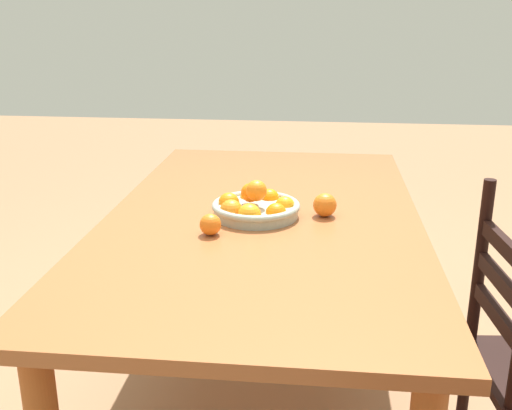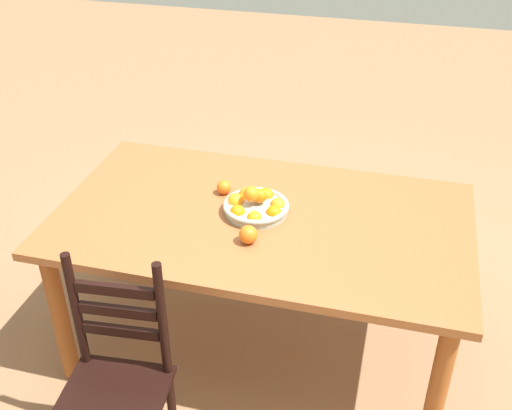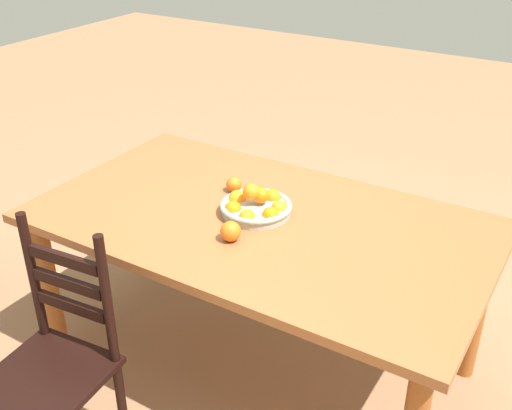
# 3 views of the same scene
# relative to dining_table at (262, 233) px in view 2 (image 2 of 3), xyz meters

# --- Properties ---
(ground_plane) EXTENTS (12.00, 12.00, 0.00)m
(ground_plane) POSITION_rel_dining_table_xyz_m (0.00, 0.00, -0.68)
(ground_plane) COLOR #946B49
(dining_table) EXTENTS (1.85, 1.06, 0.78)m
(dining_table) POSITION_rel_dining_table_xyz_m (0.00, 0.00, 0.00)
(dining_table) COLOR #9D5930
(dining_table) RESTS_ON ground
(chair_near_window) EXTENTS (0.43, 0.43, 0.98)m
(chair_near_window) POSITION_rel_dining_table_xyz_m (0.36, 0.82, -0.23)
(chair_near_window) COLOR black
(chair_near_window) RESTS_ON ground
(fruit_bowl) EXTENTS (0.30, 0.30, 0.13)m
(fruit_bowl) POSITION_rel_dining_table_xyz_m (0.04, -0.03, 0.13)
(fruit_bowl) COLOR #9EA89A
(fruit_bowl) RESTS_ON dining_table
(orange_loose_0) EXTENTS (0.07, 0.07, 0.07)m
(orange_loose_0) POSITION_rel_dining_table_xyz_m (0.22, -0.14, 0.13)
(orange_loose_0) COLOR orange
(orange_loose_0) RESTS_ON dining_table
(orange_loose_1) EXTENTS (0.08, 0.08, 0.08)m
(orange_loose_1) POSITION_rel_dining_table_xyz_m (0.01, 0.21, 0.13)
(orange_loose_1) COLOR orange
(orange_loose_1) RESTS_ON dining_table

